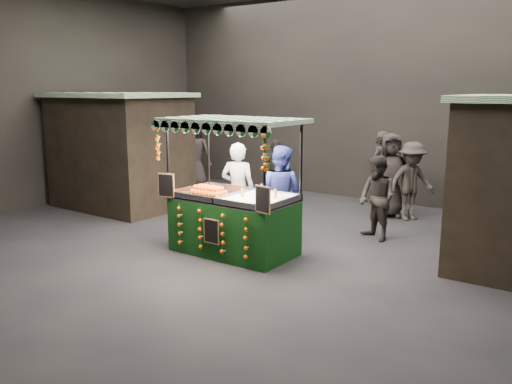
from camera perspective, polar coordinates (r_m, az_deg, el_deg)
The scene contains 13 objects.
ground at distance 8.92m, azimuth -0.61°, elevation -6.30°, with size 12.00×12.00×0.00m, color black.
market_hall at distance 8.53m, azimuth -0.65°, elevation 15.91°, with size 12.10×10.10×5.05m.
neighbour_stall_left at distance 12.34m, azimuth -14.61°, elevation 4.47°, with size 3.00×2.20×2.60m.
juice_stall at distance 8.55m, azimuth -2.53°, elevation -2.28°, with size 2.30×1.35×2.23m.
vendor_grey at distance 9.44m, azimuth -1.97°, elevation 0.16°, with size 0.74×0.60×1.75m.
vendor_blue at distance 9.27m, azimuth 2.65°, elevation -0.15°, with size 0.89×0.72×1.72m.
shopper_0 at distance 12.38m, azimuth -8.70°, elevation 2.69°, with size 0.64×0.43×1.74m.
shopper_1 at distance 9.56m, azimuth 13.11°, elevation -0.68°, with size 0.93×0.87×1.53m.
shopper_2 at distance 12.50m, azimuth 2.23°, elevation 2.33°, with size 0.91×0.45×1.50m.
shopper_3 at distance 11.20m, azimuth 16.63°, elevation 1.14°, with size 1.12×1.20×1.63m.
shopper_4 at distance 14.26m, azimuth -6.75°, elevation 4.13°, with size 1.07×0.89×1.88m.
shopper_6 at distance 12.51m, azimuth 13.31°, elevation 2.56°, with size 0.45×0.65×1.73m.
shopper_7 at distance 11.36m, azimuth 14.47°, elevation 1.80°, with size 1.04×0.95×1.79m.
Camera 1 is at (5.00, -6.88, 2.69)m, focal length 36.54 mm.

